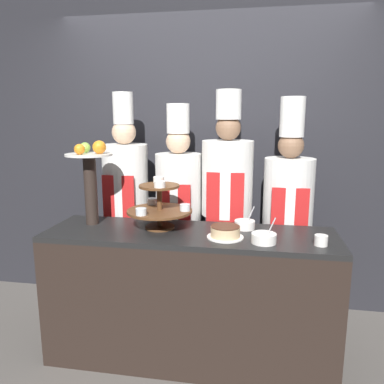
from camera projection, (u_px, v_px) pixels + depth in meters
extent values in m
plane|color=#5B5651|center=(182.00, 382.00, 2.38)|extent=(14.00, 14.00, 0.00)
cube|color=#232328|center=(208.00, 147.00, 3.24)|extent=(10.00, 0.06, 2.80)
cube|color=black|center=(190.00, 298.00, 2.56)|extent=(1.92, 0.55, 0.88)
cube|color=black|center=(189.00, 235.00, 2.47)|extent=(1.92, 0.55, 0.03)
cylinder|color=brown|center=(160.00, 227.00, 2.55)|extent=(0.20, 0.20, 0.02)
cylinder|color=brown|center=(160.00, 207.00, 2.52)|extent=(0.04, 0.04, 0.30)
cylinder|color=brown|center=(160.00, 211.00, 2.53)|extent=(0.44, 0.44, 0.02)
cylinder|color=brown|center=(159.00, 186.00, 2.50)|extent=(0.27, 0.27, 0.02)
cylinder|color=silver|center=(141.00, 212.00, 2.39)|extent=(0.07, 0.07, 0.04)
cylinder|color=gold|center=(141.00, 213.00, 2.39)|extent=(0.06, 0.06, 0.03)
cylinder|color=silver|center=(185.00, 207.00, 2.50)|extent=(0.07, 0.07, 0.04)
cylinder|color=red|center=(185.00, 208.00, 2.50)|extent=(0.06, 0.06, 0.03)
cylinder|color=silver|center=(152.00, 201.00, 2.68)|extent=(0.07, 0.07, 0.04)
cylinder|color=green|center=(152.00, 202.00, 2.68)|extent=(0.06, 0.06, 0.03)
cylinder|color=white|center=(160.00, 184.00, 2.40)|extent=(0.07, 0.07, 0.04)
cylinder|color=white|center=(159.00, 180.00, 2.58)|extent=(0.07, 0.07, 0.04)
cylinder|color=#2D231E|center=(91.00, 190.00, 2.61)|extent=(0.09, 0.09, 0.48)
cylinder|color=white|center=(89.00, 155.00, 2.56)|extent=(0.32, 0.32, 0.01)
sphere|color=orange|center=(99.00, 147.00, 2.54)|extent=(0.09, 0.09, 0.09)
sphere|color=#84B742|center=(85.00, 148.00, 2.62)|extent=(0.07, 0.07, 0.07)
sphere|color=orange|center=(79.00, 149.00, 2.49)|extent=(0.07, 0.07, 0.07)
cylinder|color=white|center=(225.00, 237.00, 2.35)|extent=(0.23, 0.23, 0.01)
cylinder|color=#E0BC89|center=(225.00, 232.00, 2.34)|extent=(0.18, 0.18, 0.06)
cylinder|color=#472819|center=(225.00, 226.00, 2.34)|extent=(0.18, 0.18, 0.01)
cylinder|color=white|center=(321.00, 240.00, 2.21)|extent=(0.08, 0.08, 0.06)
cylinder|color=white|center=(264.00, 238.00, 2.25)|extent=(0.15, 0.15, 0.06)
cylinder|color=#BCBCC1|center=(271.00, 227.00, 2.23)|extent=(0.05, 0.01, 0.11)
cylinder|color=white|center=(245.00, 225.00, 2.54)|extent=(0.14, 0.14, 0.06)
cylinder|color=#BCBCC1|center=(251.00, 214.00, 2.52)|extent=(0.05, 0.01, 0.11)
cube|color=#28282D|center=(129.00, 265.00, 3.17)|extent=(0.27, 0.15, 0.85)
cylinder|color=white|center=(126.00, 181.00, 3.03)|extent=(0.36, 0.36, 0.59)
cube|color=red|center=(119.00, 200.00, 2.89)|extent=(0.25, 0.01, 0.38)
sphere|color=#DBB28E|center=(124.00, 132.00, 2.95)|extent=(0.19, 0.19, 0.19)
cylinder|color=white|center=(123.00, 108.00, 2.92)|extent=(0.16, 0.16, 0.25)
cube|color=black|center=(179.00, 270.00, 3.10)|extent=(0.27, 0.15, 0.82)
cylinder|color=silver|center=(179.00, 189.00, 2.97)|extent=(0.36, 0.36, 0.56)
cube|color=red|center=(174.00, 208.00, 2.82)|extent=(0.25, 0.01, 0.36)
sphere|color=#DBB28E|center=(178.00, 141.00, 2.89)|extent=(0.19, 0.19, 0.19)
cylinder|color=white|center=(178.00, 119.00, 2.86)|extent=(0.18, 0.18, 0.22)
cube|color=#28282D|center=(226.00, 268.00, 3.03)|extent=(0.29, 0.16, 0.91)
cylinder|color=white|center=(227.00, 178.00, 2.88)|extent=(0.39, 0.39, 0.57)
cube|color=red|center=(225.00, 198.00, 2.73)|extent=(0.27, 0.01, 0.37)
sphere|color=#846047|center=(228.00, 128.00, 2.81)|extent=(0.19, 0.19, 0.19)
cylinder|color=white|center=(229.00, 105.00, 2.77)|extent=(0.19, 0.19, 0.22)
cube|color=black|center=(284.00, 275.00, 2.96)|extent=(0.28, 0.15, 0.85)
cylinder|color=white|center=(289.00, 192.00, 2.82)|extent=(0.37, 0.37, 0.50)
cube|color=red|center=(290.00, 210.00, 2.67)|extent=(0.26, 0.01, 0.32)
sphere|color=#846047|center=(291.00, 145.00, 2.76)|extent=(0.19, 0.19, 0.19)
cylinder|color=white|center=(292.00, 117.00, 2.72)|extent=(0.18, 0.18, 0.29)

